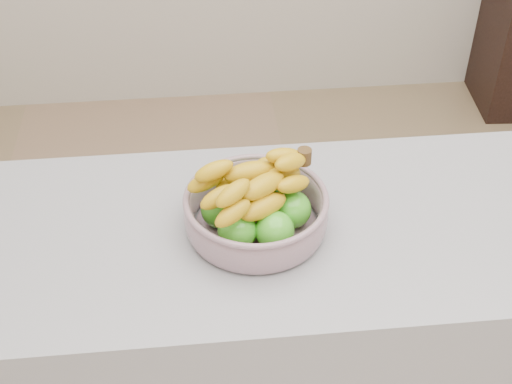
# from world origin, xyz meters

# --- Properties ---
(counter) EXTENTS (2.00, 0.60, 0.90)m
(counter) POSITION_xyz_m (0.00, -0.02, 0.45)
(counter) COLOR #92939A
(counter) RESTS_ON ground
(fruit_bowl) EXTENTS (0.31, 0.31, 0.17)m
(fruit_bowl) POSITION_xyz_m (-0.28, -0.02, 0.96)
(fruit_bowl) COLOR #A0AAC0
(fruit_bowl) RESTS_ON counter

